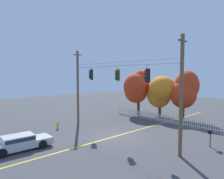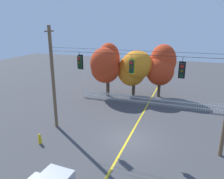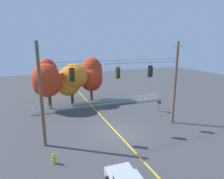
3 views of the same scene
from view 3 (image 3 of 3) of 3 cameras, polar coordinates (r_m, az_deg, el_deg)
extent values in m
plane|color=#424244|center=(18.87, 1.38, -12.54)|extent=(80.00, 80.00, 0.00)
cube|color=gold|center=(18.87, 1.38, -12.53)|extent=(0.16, 36.00, 0.01)
cylinder|color=brown|center=(16.11, -20.13, -1.92)|extent=(0.26, 0.26, 8.46)
cylinder|color=brown|center=(20.76, 18.04, 1.58)|extent=(0.26, 0.26, 8.46)
cube|color=brown|center=(15.59, -21.27, 11.60)|extent=(0.10, 1.10, 0.10)
cube|color=brown|center=(20.36, 18.82, 12.04)|extent=(0.10, 1.10, 0.10)
cylinder|color=black|center=(17.04, 1.50, 7.61)|extent=(12.67, 0.02, 0.02)
cylinder|color=black|center=(16.78, 1.85, 8.54)|extent=(12.67, 0.02, 0.02)
cylinder|color=black|center=(15.94, -11.68, 6.34)|extent=(0.03, 0.03, 0.32)
cube|color=black|center=(16.15, -11.66, 4.23)|extent=(0.43, 0.02, 1.13)
cube|color=black|center=(16.03, -11.57, 4.16)|extent=(0.30, 0.24, 0.91)
cylinder|color=red|center=(15.85, -11.54, 5.17)|extent=(0.20, 0.03, 0.20)
cube|color=black|center=(15.79, -11.53, 5.56)|extent=(0.22, 0.12, 0.06)
cylinder|color=#463B09|center=(15.89, -11.49, 4.09)|extent=(0.20, 0.03, 0.20)
cube|color=black|center=(15.83, -11.48, 4.48)|extent=(0.22, 0.12, 0.06)
cylinder|color=#073513|center=(15.95, -11.44, 3.02)|extent=(0.20, 0.03, 0.20)
cube|color=black|center=(15.88, -11.43, 3.40)|extent=(0.22, 0.12, 0.06)
cylinder|color=black|center=(17.10, 1.84, 6.96)|extent=(0.03, 0.03, 0.39)
cube|color=yellow|center=(17.31, 1.65, 4.87)|extent=(0.43, 0.02, 1.12)
cube|color=#1E3323|center=(17.19, 1.82, 4.81)|extent=(0.30, 0.24, 0.90)
cylinder|color=red|center=(17.03, 2.01, 5.75)|extent=(0.20, 0.03, 0.20)
cube|color=#1E3323|center=(16.97, 2.07, 6.12)|extent=(0.22, 0.12, 0.06)
cylinder|color=#463B09|center=(17.07, 2.00, 4.75)|extent=(0.20, 0.03, 0.20)
cube|color=#1E3323|center=(17.01, 2.06, 5.11)|extent=(0.22, 0.12, 0.06)
cylinder|color=#073513|center=(17.12, 1.99, 3.75)|extent=(0.20, 0.03, 0.20)
cube|color=#1E3323|center=(17.06, 2.06, 4.11)|extent=(0.22, 0.12, 0.06)
cylinder|color=black|center=(18.69, 11.40, 7.21)|extent=(0.03, 0.03, 0.43)
cube|color=black|center=(18.88, 11.09, 5.25)|extent=(0.43, 0.02, 1.12)
cube|color=black|center=(18.77, 11.31, 5.19)|extent=(0.30, 0.24, 0.91)
cylinder|color=red|center=(18.62, 11.58, 6.05)|extent=(0.20, 0.03, 0.20)
cube|color=black|center=(18.57, 11.67, 6.39)|extent=(0.22, 0.12, 0.06)
cylinder|color=#463B09|center=(18.66, 11.53, 5.13)|extent=(0.20, 0.03, 0.20)
cube|color=black|center=(18.61, 11.62, 5.46)|extent=(0.22, 0.12, 0.06)
cylinder|color=#073513|center=(18.71, 11.49, 4.22)|extent=(0.20, 0.03, 0.20)
cube|color=black|center=(18.65, 11.58, 4.55)|extent=(0.22, 0.12, 0.06)
cube|color=silver|center=(24.76, -23.38, -5.94)|extent=(0.06, 0.04, 1.02)
cube|color=silver|center=(24.75, -22.86, -5.90)|extent=(0.06, 0.04, 1.02)
cube|color=silver|center=(24.74, -22.33, -5.86)|extent=(0.06, 0.04, 1.02)
cube|color=silver|center=(24.74, -21.81, -5.81)|extent=(0.06, 0.04, 1.02)
cube|color=silver|center=(24.73, -21.29, -5.77)|extent=(0.06, 0.04, 1.02)
cube|color=silver|center=(24.73, -20.76, -5.73)|extent=(0.06, 0.04, 1.02)
cube|color=silver|center=(24.73, -20.24, -5.68)|extent=(0.06, 0.04, 1.02)
cube|color=silver|center=(24.73, -19.72, -5.63)|extent=(0.06, 0.04, 1.02)
cube|color=silver|center=(24.74, -19.19, -5.59)|extent=(0.06, 0.04, 1.02)
cube|color=silver|center=(24.74, -18.67, -5.54)|extent=(0.06, 0.04, 1.02)
cube|color=silver|center=(24.75, -18.15, -5.49)|extent=(0.06, 0.04, 1.02)
cube|color=silver|center=(24.76, -17.63, -5.45)|extent=(0.06, 0.04, 1.02)
cube|color=silver|center=(24.78, -17.11, -5.40)|extent=(0.06, 0.04, 1.02)
cube|color=silver|center=(24.79, -16.59, -5.35)|extent=(0.06, 0.04, 1.02)
cube|color=silver|center=(24.81, -16.07, -5.30)|extent=(0.06, 0.04, 1.02)
cube|color=silver|center=(24.83, -15.55, -5.25)|extent=(0.06, 0.04, 1.02)
cube|color=silver|center=(24.85, -15.03, -5.20)|extent=(0.06, 0.04, 1.02)
cube|color=silver|center=(24.87, -14.52, -5.15)|extent=(0.06, 0.04, 1.02)
cube|color=silver|center=(24.90, -14.00, -5.10)|extent=(0.06, 0.04, 1.02)
cube|color=silver|center=(24.92, -13.48, -5.05)|extent=(0.06, 0.04, 1.02)
cube|color=silver|center=(24.95, -12.97, -5.00)|extent=(0.06, 0.04, 1.02)
cube|color=silver|center=(24.98, -12.46, -4.95)|extent=(0.06, 0.04, 1.02)
cube|color=silver|center=(25.01, -11.95, -4.90)|extent=(0.06, 0.04, 1.02)
cube|color=silver|center=(25.05, -11.44, -4.85)|extent=(0.06, 0.04, 1.02)
cube|color=silver|center=(25.09, -10.93, -4.80)|extent=(0.06, 0.04, 1.02)
cube|color=silver|center=(25.13, -10.43, -4.74)|extent=(0.06, 0.04, 1.02)
cube|color=silver|center=(25.17, -9.92, -4.69)|extent=(0.06, 0.04, 1.02)
cube|color=silver|center=(25.21, -9.42, -4.64)|extent=(0.06, 0.04, 1.02)
cube|color=silver|center=(25.25, -8.92, -4.59)|extent=(0.06, 0.04, 1.02)
cube|color=silver|center=(25.30, -8.42, -4.53)|extent=(0.06, 0.04, 1.02)
cube|color=silver|center=(25.35, -7.92, -4.48)|extent=(0.06, 0.04, 1.02)
cube|color=silver|center=(25.40, -7.43, -4.43)|extent=(0.06, 0.04, 1.02)
cube|color=silver|center=(25.45, -6.93, -4.37)|extent=(0.06, 0.04, 1.02)
cube|color=silver|center=(25.51, -6.44, -4.32)|extent=(0.06, 0.04, 1.02)
cube|color=silver|center=(25.56, -5.96, -4.27)|extent=(0.06, 0.04, 1.02)
cube|color=silver|center=(25.62, -5.47, -4.22)|extent=(0.06, 0.04, 1.02)
cube|color=silver|center=(25.68, -4.98, -4.16)|extent=(0.06, 0.04, 1.02)
cube|color=silver|center=(25.74, -4.50, -4.11)|extent=(0.06, 0.04, 1.02)
cube|color=silver|center=(25.81, -4.02, -4.05)|extent=(0.06, 0.04, 1.02)
cube|color=silver|center=(25.87, -3.55, -4.00)|extent=(0.06, 0.04, 1.02)
cube|color=silver|center=(25.94, -3.07, -3.95)|extent=(0.06, 0.04, 1.02)
cube|color=silver|center=(26.01, -2.60, -3.89)|extent=(0.06, 0.04, 1.02)
cube|color=silver|center=(26.08, -2.13, -3.84)|extent=(0.06, 0.04, 1.02)
cube|color=silver|center=(26.15, -1.67, -3.79)|extent=(0.06, 0.04, 1.02)
cube|color=silver|center=(26.22, -1.20, -3.73)|extent=(0.06, 0.04, 1.02)
cube|color=silver|center=(26.30, -0.74, -3.68)|extent=(0.06, 0.04, 1.02)
cube|color=silver|center=(26.38, -0.28, -3.63)|extent=(0.06, 0.04, 1.02)
cube|color=silver|center=(26.46, 0.17, -3.57)|extent=(0.06, 0.04, 1.02)
cube|color=silver|center=(26.54, 0.63, -3.52)|extent=(0.06, 0.04, 1.02)
cube|color=silver|center=(26.62, 1.08, -3.47)|extent=(0.06, 0.04, 1.02)
cube|color=silver|center=(26.70, 1.52, -3.42)|extent=(0.06, 0.04, 1.02)
cube|color=silver|center=(26.79, 1.97, -3.36)|extent=(0.06, 0.04, 1.02)
cube|color=silver|center=(26.88, 2.41, -3.31)|extent=(0.06, 0.04, 1.02)
cube|color=silver|center=(26.97, 2.85, -3.26)|extent=(0.06, 0.04, 1.02)
cube|color=silver|center=(27.06, 3.28, -3.21)|extent=(0.06, 0.04, 1.02)
cube|color=silver|center=(27.15, 3.72, -3.15)|extent=(0.06, 0.04, 1.02)
cube|color=silver|center=(27.24, 4.15, -3.10)|extent=(0.06, 0.04, 1.02)
cube|color=silver|center=(27.34, 4.57, -3.05)|extent=(0.06, 0.04, 1.02)
cube|color=silver|center=(27.44, 5.00, -3.00)|extent=(0.06, 0.04, 1.02)
cube|color=silver|center=(27.53, 5.42, -2.95)|extent=(0.06, 0.04, 1.02)
cube|color=silver|center=(27.63, 5.83, -2.90)|extent=(0.06, 0.04, 1.02)
cube|color=silver|center=(27.74, 6.25, -2.85)|extent=(0.06, 0.04, 1.02)
cube|color=silver|center=(27.84, 6.66, -2.80)|extent=(0.06, 0.04, 1.02)
cube|color=silver|center=(27.94, 7.07, -2.74)|extent=(0.06, 0.04, 1.02)
cube|color=silver|center=(28.05, 7.47, -2.69)|extent=(0.06, 0.04, 1.02)
cube|color=silver|center=(28.16, 7.87, -2.64)|extent=(0.06, 0.04, 1.02)
cube|color=silver|center=(28.26, 8.27, -2.60)|extent=(0.06, 0.04, 1.02)
cube|color=silver|center=(28.37, 8.67, -2.55)|extent=(0.06, 0.04, 1.02)
cube|color=silver|center=(28.49, 9.06, -2.50)|extent=(0.06, 0.04, 1.02)
cube|color=silver|center=(28.60, 9.45, -2.45)|extent=(0.06, 0.04, 1.02)
cube|color=silver|center=(28.71, 9.84, -2.40)|extent=(0.06, 0.04, 1.02)
cube|color=silver|center=(28.83, 10.22, -2.35)|extent=(0.06, 0.04, 1.02)
cube|color=silver|center=(28.94, 10.60, -2.30)|extent=(0.06, 0.04, 1.02)
cube|color=silver|center=(29.06, 10.98, -2.26)|extent=(0.06, 0.04, 1.02)
cube|color=silver|center=(29.18, 11.35, -2.21)|extent=(0.06, 0.04, 1.02)
cube|color=silver|center=(29.30, 11.72, -2.16)|extent=(0.06, 0.04, 1.02)
cube|color=silver|center=(29.42, 12.09, -2.11)|extent=(0.06, 0.04, 1.02)
cube|color=silver|center=(29.55, 12.46, -2.07)|extent=(0.06, 0.04, 1.02)
cube|color=silver|center=(29.67, 12.82, -2.02)|extent=(0.06, 0.04, 1.02)
cube|color=silver|center=(29.79, 13.18, -1.97)|extent=(0.06, 0.04, 1.02)
cube|color=silver|center=(25.99, -3.32, -4.38)|extent=(17.82, 0.03, 0.08)
cube|color=silver|center=(25.86, -3.34, -3.48)|extent=(17.82, 0.03, 0.08)
cylinder|color=#473828|center=(26.09, -17.82, -2.77)|extent=(0.41, 0.41, 2.52)
ellipsoid|color=red|center=(25.19, -18.52, 1.58)|extent=(3.45, 2.82, 3.31)
ellipsoid|color=red|center=(24.98, -18.78, 3.05)|extent=(3.36, 3.15, 3.77)
ellipsoid|color=red|center=(25.89, -18.52, 4.50)|extent=(2.71, 2.19, 3.73)
cylinder|color=#473828|center=(27.33, -11.59, -2.26)|extent=(0.38, 0.38, 1.97)
ellipsoid|color=orange|center=(27.08, -12.75, 2.08)|extent=(3.47, 2.89, 3.72)
ellipsoid|color=orange|center=(26.86, -12.74, 2.59)|extent=(2.75, 2.41, 3.13)
ellipsoid|color=orange|center=(26.68, -11.05, 3.86)|extent=(3.68, 3.26, 3.34)
cylinder|color=#473828|center=(28.67, -6.08, -1.00)|extent=(0.36, 0.36, 2.27)
ellipsoid|color=red|center=(28.14, -6.14, 3.23)|extent=(3.29, 3.24, 3.64)
ellipsoid|color=red|center=(28.50, -6.48, 4.39)|extent=(2.96, 2.91, 3.66)
ellipsoid|color=red|center=(28.43, -5.97, 5.54)|extent=(3.05, 2.98, 3.86)
cylinder|color=black|center=(13.17, 6.46, -23.81)|extent=(0.21, 0.65, 0.64)
cube|color=white|center=(13.27, -0.63, -22.15)|extent=(0.20, 0.05, 0.10)
cube|color=white|center=(13.53, 3.30, -21.38)|extent=(0.20, 0.05, 0.10)
cylinder|color=gold|center=(15.05, -16.72, -19.12)|extent=(0.22, 0.22, 0.62)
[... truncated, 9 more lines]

